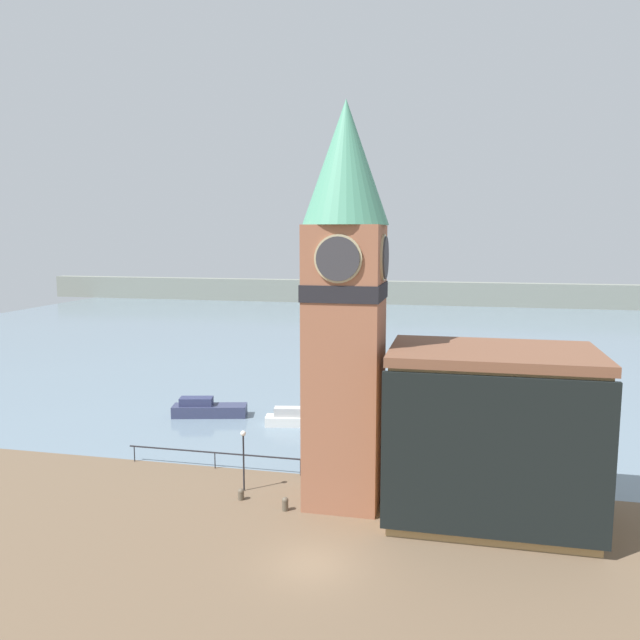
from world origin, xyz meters
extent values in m
plane|color=brown|center=(0.00, 0.00, 0.00)|extent=(160.00, 160.00, 0.00)
cube|color=slate|center=(0.00, 70.45, 0.00)|extent=(160.00, 120.00, 0.00)
cube|color=gray|center=(0.00, 110.45, 2.50)|extent=(180.00, 3.00, 5.00)
cube|color=#232328|center=(-8.89, 10.20, 1.05)|extent=(12.00, 0.08, 0.08)
cylinder|color=#232328|center=(-14.59, 10.20, 0.53)|extent=(0.07, 0.07, 1.05)
cylinder|color=#232328|center=(-8.89, 10.20, 0.53)|extent=(0.07, 0.07, 1.05)
cylinder|color=#232328|center=(-3.19, 10.20, 0.53)|extent=(0.07, 0.07, 1.05)
cube|color=#935B42|center=(0.13, 7.14, 7.74)|extent=(4.04, 4.04, 15.48)
cube|color=black|center=(0.13, 7.14, 11.93)|extent=(4.16, 4.16, 0.90)
cylinder|color=tan|center=(0.13, 5.06, 13.75)|extent=(2.48, 0.12, 2.48)
cylinder|color=#333338|center=(0.13, 4.98, 13.75)|extent=(2.25, 0.12, 2.25)
cylinder|color=tan|center=(2.21, 7.14, 13.75)|extent=(0.12, 2.48, 2.48)
cylinder|color=#333338|center=(2.30, 7.14, 13.75)|extent=(0.12, 2.25, 2.25)
cone|color=#4C9375|center=(0.13, 7.14, 18.74)|extent=(4.65, 4.65, 6.52)
cube|color=#A88451|center=(8.00, 6.80, 4.31)|extent=(10.18, 6.71, 8.62)
cube|color=brown|center=(8.00, 6.80, 8.87)|extent=(10.58, 7.11, 0.50)
cube|color=black|center=(8.00, 3.30, 4.48)|extent=(10.68, 0.30, 7.93)
cube|color=silver|center=(-5.08, 20.38, 0.38)|extent=(7.01, 2.59, 0.76)
cube|color=#B2B2B2|center=(-6.30, 20.17, 1.11)|extent=(3.15, 1.50, 0.70)
cube|color=#333856|center=(-13.76, 21.14, 0.47)|extent=(6.32, 3.08, 0.95)
cube|color=navy|center=(-14.83, 20.89, 1.27)|extent=(2.88, 1.79, 0.65)
cylinder|color=brown|center=(-2.78, 5.18, 0.29)|extent=(0.35, 0.35, 0.58)
sphere|color=brown|center=(-2.78, 5.18, 0.58)|extent=(0.37, 0.37, 0.37)
cylinder|color=brown|center=(-5.62, 6.00, 0.24)|extent=(0.35, 0.35, 0.47)
sphere|color=brown|center=(-5.62, 6.00, 0.47)|extent=(0.36, 0.36, 0.36)
cylinder|color=black|center=(-5.88, 7.25, 1.70)|extent=(0.10, 0.10, 3.39)
sphere|color=silver|center=(-5.88, 7.25, 3.49)|extent=(0.32, 0.32, 0.32)
camera|label=1|loc=(6.07, -26.01, 14.93)|focal=35.00mm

